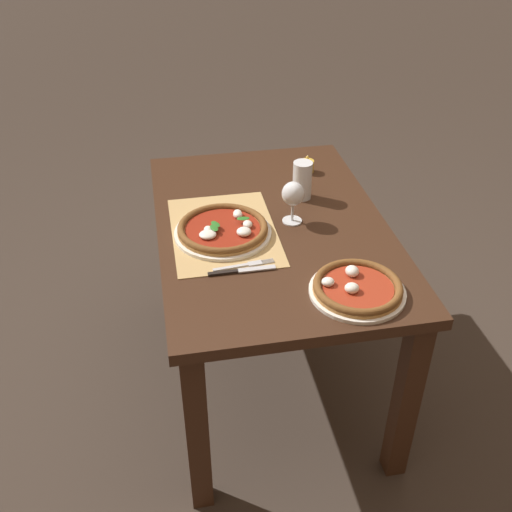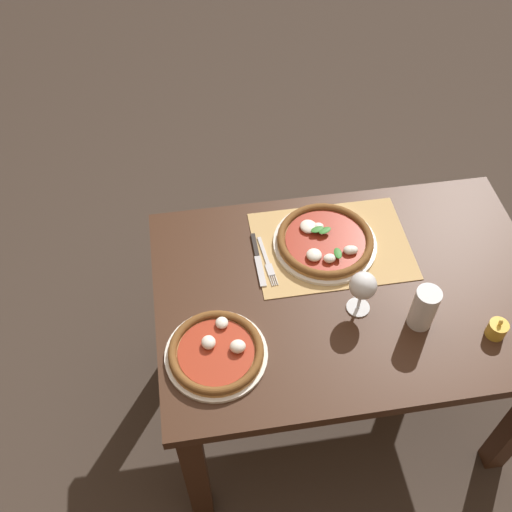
{
  "view_description": "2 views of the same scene",
  "coord_description": "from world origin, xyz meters",
  "px_view_note": "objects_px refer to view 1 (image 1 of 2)",
  "views": [
    {
      "loc": [
        1.76,
        -0.38,
        1.86
      ],
      "look_at": [
        0.32,
        -0.11,
        0.83
      ],
      "focal_mm": 42.0,
      "sensor_mm": 36.0,
      "label": 1
    },
    {
      "loc": [
        0.45,
        1.02,
        2.22
      ],
      "look_at": [
        0.28,
        -0.1,
        0.83
      ],
      "focal_mm": 42.0,
      "sensor_mm": 36.0,
      "label": 2
    }
  ],
  "objects_px": {
    "wine_glass": "(293,195)",
    "pint_glass": "(302,181)",
    "pizza_far": "(357,288)",
    "votive_candle": "(307,167)",
    "pizza_near": "(223,229)",
    "knife": "(242,270)",
    "fork": "(244,265)"
  },
  "relations": [
    {
      "from": "pizza_far",
      "to": "fork",
      "type": "relative_size",
      "value": 1.45
    },
    {
      "from": "pizza_near",
      "to": "pizza_far",
      "type": "xyz_separation_m",
      "value": [
        0.39,
        0.35,
        -0.0
      ]
    },
    {
      "from": "wine_glass",
      "to": "votive_candle",
      "type": "xyz_separation_m",
      "value": [
        -0.37,
        0.15,
        -0.08
      ]
    },
    {
      "from": "pizza_near",
      "to": "pizza_far",
      "type": "bearing_deg",
      "value": 41.71
    },
    {
      "from": "knife",
      "to": "pint_glass",
      "type": "bearing_deg",
      "value": 145.11
    },
    {
      "from": "wine_glass",
      "to": "votive_candle",
      "type": "distance_m",
      "value": 0.4
    },
    {
      "from": "knife",
      "to": "votive_candle",
      "type": "xyz_separation_m",
      "value": [
        -0.63,
        0.37,
        0.02
      ]
    },
    {
      "from": "pizza_near",
      "to": "pizza_far",
      "type": "height_order",
      "value": "pizza_far"
    },
    {
      "from": "fork",
      "to": "pizza_far",
      "type": "bearing_deg",
      "value": 57.67
    },
    {
      "from": "fork",
      "to": "knife",
      "type": "height_order",
      "value": "knife"
    },
    {
      "from": "pizza_near",
      "to": "knife",
      "type": "relative_size",
      "value": 1.55
    },
    {
      "from": "wine_glass",
      "to": "fork",
      "type": "bearing_deg",
      "value": -41.73
    },
    {
      "from": "wine_glass",
      "to": "pint_glass",
      "type": "height_order",
      "value": "wine_glass"
    },
    {
      "from": "knife",
      "to": "votive_candle",
      "type": "relative_size",
      "value": 2.99
    },
    {
      "from": "pint_glass",
      "to": "fork",
      "type": "relative_size",
      "value": 0.72
    },
    {
      "from": "wine_glass",
      "to": "pizza_near",
      "type": "bearing_deg",
      "value": -80.23
    },
    {
      "from": "pizza_far",
      "to": "votive_candle",
      "type": "relative_size",
      "value": 4.03
    },
    {
      "from": "wine_glass",
      "to": "pint_glass",
      "type": "relative_size",
      "value": 1.07
    },
    {
      "from": "pint_glass",
      "to": "fork",
      "type": "bearing_deg",
      "value": -35.63
    },
    {
      "from": "pizza_far",
      "to": "votive_candle",
      "type": "distance_m",
      "value": 0.8
    },
    {
      "from": "knife",
      "to": "pizza_near",
      "type": "bearing_deg",
      "value": -172.66
    },
    {
      "from": "pizza_far",
      "to": "wine_glass",
      "type": "bearing_deg",
      "value": -167.62
    },
    {
      "from": "pizza_near",
      "to": "pint_glass",
      "type": "relative_size",
      "value": 2.3
    },
    {
      "from": "pizza_near",
      "to": "wine_glass",
      "type": "distance_m",
      "value": 0.27
    },
    {
      "from": "pizza_near",
      "to": "knife",
      "type": "height_order",
      "value": "pizza_near"
    },
    {
      "from": "pizza_far",
      "to": "fork",
      "type": "height_order",
      "value": "pizza_far"
    },
    {
      "from": "wine_glass",
      "to": "knife",
      "type": "distance_m",
      "value": 0.36
    },
    {
      "from": "pizza_near",
      "to": "fork",
      "type": "xyz_separation_m",
      "value": [
        0.2,
        0.04,
        -0.02
      ]
    },
    {
      "from": "pizza_far",
      "to": "pint_glass",
      "type": "relative_size",
      "value": 2.0
    },
    {
      "from": "pizza_far",
      "to": "knife",
      "type": "bearing_deg",
      "value": -117.75
    },
    {
      "from": "knife",
      "to": "pizza_far",
      "type": "bearing_deg",
      "value": 62.25
    },
    {
      "from": "pizza_near",
      "to": "knife",
      "type": "distance_m",
      "value": 0.22
    }
  ]
}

